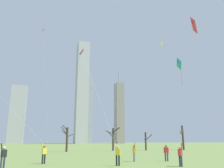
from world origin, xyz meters
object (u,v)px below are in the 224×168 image
Objects in this scene: distant_kite_high_overhead_orange at (44,42)px; bare_tree_center at (113,137)px; kite_flyer_midfield_right_red at (183,130)px; bare_tree_leftmost at (146,141)px; kite_flyer_midfield_center_pink at (111,135)px; bare_tree_rightmost at (183,137)px; kite_flyer_midfield_left_teal at (139,143)px; distant_kite_drifting_right_yellow at (162,56)px; bystander_watching_nearby at (166,152)px; bare_tree_left_of_center at (67,138)px; kite_flyer_far_back_green at (22,128)px.

bare_tree_center is at bearing 22.70° from distant_kite_high_overhead_orange.
bare_tree_leftmost is (10.42, 30.45, -0.88)m from kite_flyer_midfield_right_red.
kite_flyer_midfield_center_pink is 28.40m from bare_tree_center.
bare_tree_leftmost is at bearing 15.42° from distant_kite_high_overhead_orange.
kite_flyer_midfield_center_pink is 6.10m from kite_flyer_midfield_right_red.
bare_tree_rightmost is at bearing 10.19° from distant_kite_high_overhead_orange.
kite_flyer_midfield_center_pink reaches higher than kite_flyer_midfield_left_teal.
bare_tree_rightmost is (10.82, 12.30, -13.80)m from distant_kite_drifting_right_yellow.
distant_kite_drifting_right_yellow is (8.29, 17.56, 13.64)m from kite_flyer_midfield_right_red.
kite_flyer_midfield_right_red is at bearing -95.69° from bare_tree_center.
kite_flyer_midfield_center_pink is 7.11× the size of bystander_watching_nearby.
kite_flyer_midfield_right_red is 2.20× the size of bare_tree_left_of_center.
bare_tree_rightmost reaches higher than bare_tree_left_of_center.
bare_tree_center is 1.26× the size of bare_tree_leftmost.
kite_flyer_midfield_center_pink reaches higher than kite_flyer_midfield_right_red.
kite_flyer_midfield_right_red is 30.71m from bare_tree_center.
kite_flyer_midfield_center_pink is 7.16m from bystander_watching_nearby.
distant_kite_high_overhead_orange is at bearing -157.30° from bare_tree_center.
bare_tree_leftmost is 0.76× the size of bare_tree_left_of_center.
kite_flyer_midfield_left_teal is 0.56× the size of kite_flyer_far_back_green.
bare_tree_center is (1.55, 24.92, 1.77)m from bystander_watching_nearby.
kite_flyer_midfield_right_red is 0.49× the size of distant_kite_high_overhead_orange.
kite_flyer_midfield_right_red is 2.31× the size of bare_tree_center.
bare_tree_leftmost is at bearing 47.23° from kite_flyer_far_back_green.
distant_kite_drifting_right_yellow is (20.92, 12.02, 13.42)m from kite_flyer_far_back_green.
kite_flyer_midfield_left_teal is 32.34m from bare_tree_rightmost.
bystander_watching_nearby is at bearing 0.39° from kite_flyer_far_back_green.
kite_flyer_midfield_left_teal is 1.68× the size of bare_tree_left_of_center.
kite_flyer_far_back_green is 1.31× the size of kite_flyer_midfield_center_pink.
bare_tree_left_of_center is at bearing 40.95° from distant_kite_high_overhead_orange.
kite_flyer_midfield_left_teal is 21.70m from distant_kite_drifting_right_yellow.
bare_tree_rightmost is at bearing 37.46° from kite_flyer_far_back_green.
distant_kite_drifting_right_yellow reaches higher than bare_tree_leftmost.
bare_tree_center is at bearing 79.38° from kite_flyer_midfield_left_teal.
bare_tree_center reaches higher than bare_tree_leftmost.
kite_flyer_midfield_left_teal reaches higher than bare_tree_center.
kite_flyer_far_back_green is at bearing -92.01° from distant_kite_high_overhead_orange.
bare_tree_rightmost is at bearing 48.68° from distant_kite_drifting_right_yellow.
distant_kite_high_overhead_orange is at bearing -139.05° from bare_tree_left_of_center.
bystander_watching_nearby is 0.08× the size of distant_kite_drifting_right_yellow.
kite_flyer_midfield_right_red is (12.63, -5.54, -0.23)m from kite_flyer_far_back_green.
bare_tree_left_of_center is at bearing 75.55° from kite_flyer_far_back_green.
distant_kite_drifting_right_yellow reaches higher than bare_tree_rightmost.
kite_flyer_midfield_right_red is 29.68m from bare_tree_left_of_center.
kite_flyer_midfield_center_pink is (-3.37, -1.79, 0.71)m from kite_flyer_midfield_left_teal.
kite_flyer_midfield_center_pink is 0.52× the size of distant_kite_high_overhead_orange.
bystander_watching_nearby is 0.07× the size of distant_kite_high_overhead_orange.
distant_kite_high_overhead_orange is 21.55m from distant_kite_drifting_right_yellow.
kite_flyer_midfield_left_teal is 5.52m from kite_flyer_midfield_right_red.
kite_flyer_midfield_right_red is 23.73m from distant_kite_drifting_right_yellow.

